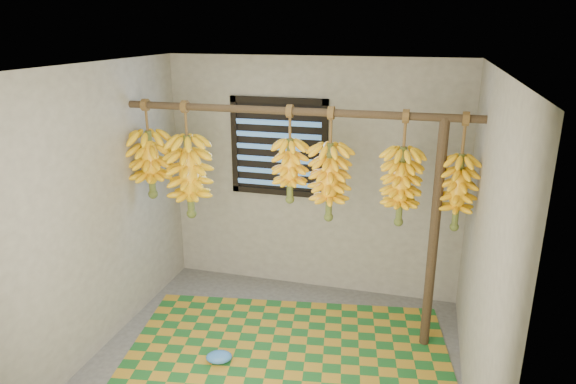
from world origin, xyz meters
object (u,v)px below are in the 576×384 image
(banana_bunch_d, at_px, (329,182))
(woven_mat, at_px, (285,370))
(support_post, at_px, (434,239))
(plastic_bag, at_px, (219,357))
(banana_bunch_a, at_px, (151,164))
(banana_bunch_b, at_px, (189,176))
(banana_bunch_f, at_px, (458,192))
(banana_bunch_c, at_px, (290,170))
(banana_bunch_e, at_px, (401,186))

(banana_bunch_d, bearing_deg, woven_mat, -106.33)
(support_post, relative_size, plastic_bag, 9.16)
(banana_bunch_a, relative_size, banana_bunch_b, 0.85)
(banana_bunch_d, bearing_deg, support_post, 0.00)
(banana_bunch_b, bearing_deg, banana_bunch_f, -0.00)
(banana_bunch_c, height_order, banana_bunch_d, same)
(plastic_bag, xyz_separation_m, banana_bunch_b, (-0.53, 0.73, 1.31))
(woven_mat, height_order, banana_bunch_f, banana_bunch_f)
(woven_mat, xyz_separation_m, plastic_bag, (-0.55, -0.04, 0.05))
(banana_bunch_e, height_order, banana_bunch_f, same)
(plastic_bag, xyz_separation_m, banana_bunch_e, (1.34, 0.73, 1.38))
(plastic_bag, distance_m, banana_bunch_d, 1.72)
(woven_mat, distance_m, banana_bunch_d, 1.58)
(support_post, xyz_separation_m, banana_bunch_f, (0.15, -0.00, 0.42))
(woven_mat, distance_m, plastic_bag, 0.56)
(plastic_bag, bearing_deg, woven_mat, 3.91)
(banana_bunch_e, xyz_separation_m, banana_bunch_f, (0.44, -0.00, -0.01))
(support_post, relative_size, banana_bunch_d, 2.07)
(support_post, distance_m, banana_bunch_c, 1.32)
(support_post, relative_size, banana_bunch_c, 2.39)
(banana_bunch_b, distance_m, banana_bunch_d, 1.29)
(support_post, relative_size, banana_bunch_a, 2.22)
(banana_bunch_e, bearing_deg, support_post, 0.00)
(banana_bunch_a, distance_m, banana_bunch_e, 2.26)
(woven_mat, height_order, banana_bunch_a, banana_bunch_a)
(plastic_bag, bearing_deg, banana_bunch_b, 126.22)
(banana_bunch_b, xyz_separation_m, banana_bunch_c, (0.94, 0.00, 0.12))
(woven_mat, distance_m, banana_bunch_c, 1.65)
(banana_bunch_a, bearing_deg, banana_bunch_e, 0.00)
(banana_bunch_d, height_order, banana_bunch_e, same)
(banana_bunch_b, relative_size, banana_bunch_f, 1.12)
(banana_bunch_f, bearing_deg, banana_bunch_d, 180.00)
(woven_mat, xyz_separation_m, banana_bunch_a, (-1.47, 0.69, 1.45))
(banana_bunch_a, distance_m, banana_bunch_f, 2.70)
(support_post, bearing_deg, plastic_bag, -156.09)
(banana_bunch_b, height_order, banana_bunch_d, same)
(banana_bunch_e, bearing_deg, banana_bunch_c, 180.00)
(support_post, distance_m, banana_bunch_b, 2.20)
(woven_mat, height_order, banana_bunch_d, banana_bunch_d)
(banana_bunch_a, bearing_deg, banana_bunch_c, 0.00)
(banana_bunch_f, bearing_deg, plastic_bag, -157.90)
(banana_bunch_b, height_order, banana_bunch_e, same)
(support_post, bearing_deg, banana_bunch_d, 180.00)
(plastic_bag, height_order, banana_bunch_b, banana_bunch_b)
(plastic_bag, bearing_deg, banana_bunch_d, 43.83)
(support_post, height_order, banana_bunch_b, banana_bunch_b)
(banana_bunch_a, relative_size, banana_bunch_d, 0.93)
(banana_bunch_a, height_order, banana_bunch_c, same)
(support_post, bearing_deg, banana_bunch_e, 180.00)
(banana_bunch_e, bearing_deg, woven_mat, -138.95)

